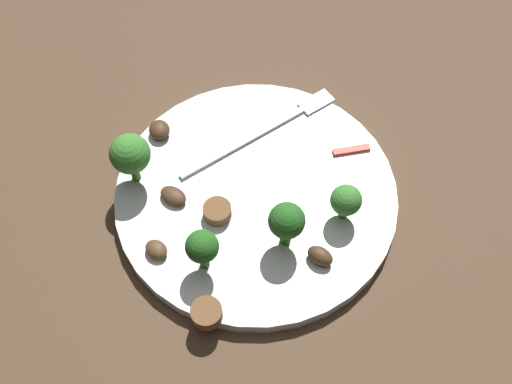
# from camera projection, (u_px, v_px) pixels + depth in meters

# --- Properties ---
(ground_plane) EXTENTS (1.40, 1.40, 0.00)m
(ground_plane) POSITION_uv_depth(u_px,v_px,m) (256.00, 200.00, 0.62)
(ground_plane) COLOR #4C3826
(plate) EXTENTS (0.27, 0.27, 0.01)m
(plate) POSITION_uv_depth(u_px,v_px,m) (256.00, 196.00, 0.61)
(plate) COLOR white
(plate) RESTS_ON ground_plane
(fork) EXTENTS (0.18, 0.04, 0.00)m
(fork) POSITION_uv_depth(u_px,v_px,m) (270.00, 128.00, 0.65)
(fork) COLOR silver
(fork) RESTS_ON plate
(broccoli_floret_0) EXTENTS (0.03, 0.03, 0.05)m
(broccoli_floret_0) POSITION_uv_depth(u_px,v_px,m) (202.00, 247.00, 0.54)
(broccoli_floret_0) COLOR #296420
(broccoli_floret_0) RESTS_ON plate
(broccoli_floret_1) EXTENTS (0.03, 0.03, 0.04)m
(broccoli_floret_1) POSITION_uv_depth(u_px,v_px,m) (346.00, 201.00, 0.57)
(broccoli_floret_1) COLOR #408630
(broccoli_floret_1) RESTS_ON plate
(broccoli_floret_2) EXTENTS (0.03, 0.03, 0.05)m
(broccoli_floret_2) POSITION_uv_depth(u_px,v_px,m) (282.00, 224.00, 0.55)
(broccoli_floret_2) COLOR #296420
(broccoli_floret_2) RESTS_ON plate
(broccoli_floret_3) EXTENTS (0.04, 0.04, 0.06)m
(broccoli_floret_3) POSITION_uv_depth(u_px,v_px,m) (130.00, 154.00, 0.58)
(broccoli_floret_3) COLOR #408630
(broccoli_floret_3) RESTS_ON plate
(sausage_slice_0) EXTENTS (0.03, 0.03, 0.01)m
(sausage_slice_0) POSITION_uv_depth(u_px,v_px,m) (207.00, 313.00, 0.54)
(sausage_slice_0) COLOR brown
(sausage_slice_0) RESTS_ON plate
(sausage_slice_2) EXTENTS (0.04, 0.04, 0.01)m
(sausage_slice_2) POSITION_uv_depth(u_px,v_px,m) (217.00, 212.00, 0.59)
(sausage_slice_2) COLOR brown
(sausage_slice_2) RESTS_ON plate
(mushroom_0) EXTENTS (0.02, 0.03, 0.01)m
(mushroom_0) POSITION_uv_depth(u_px,v_px,m) (159.00, 130.00, 0.64)
(mushroom_0) COLOR #422B19
(mushroom_0) RESTS_ON plate
(mushroom_1) EXTENTS (0.02, 0.03, 0.01)m
(mushroom_1) POSITION_uv_depth(u_px,v_px,m) (156.00, 249.00, 0.57)
(mushroom_1) COLOR #4C331E
(mushroom_1) RESTS_ON plate
(mushroom_2) EXTENTS (0.03, 0.03, 0.01)m
(mushroom_2) POSITION_uv_depth(u_px,v_px,m) (173.00, 196.00, 0.60)
(mushroom_2) COLOR #422B19
(mushroom_2) RESTS_ON plate
(mushroom_3) EXTENTS (0.03, 0.03, 0.01)m
(mushroom_3) POSITION_uv_depth(u_px,v_px,m) (320.00, 256.00, 0.57)
(mushroom_3) COLOR #422B19
(mushroom_3) RESTS_ON plate
(pepper_strip_1) EXTENTS (0.04, 0.02, 0.00)m
(pepper_strip_1) POSITION_uv_depth(u_px,v_px,m) (351.00, 150.00, 0.63)
(pepper_strip_1) COLOR red
(pepper_strip_1) RESTS_ON plate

